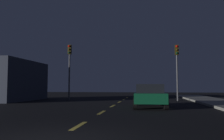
# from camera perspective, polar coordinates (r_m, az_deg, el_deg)

# --- Properties ---
(ground_plane) EXTENTS (80.00, 80.00, 0.00)m
(ground_plane) POSITION_cam_1_polar(r_m,az_deg,el_deg) (11.80, -2.02, -10.19)
(ground_plane) COLOR black
(lane_stripe_second) EXTENTS (0.16, 1.60, 0.01)m
(lane_stripe_second) POSITION_cam_1_polar(r_m,az_deg,el_deg) (7.55, -8.22, -13.53)
(lane_stripe_second) COLOR #EACC4C
(lane_stripe_second) RESTS_ON ground_plane
(lane_stripe_third) EXTENTS (0.16, 1.60, 0.01)m
(lane_stripe_third) POSITION_cam_1_polar(r_m,az_deg,el_deg) (11.21, -2.59, -10.48)
(lane_stripe_third) COLOR #EACC4C
(lane_stripe_third) RESTS_ON ground_plane
(lane_stripe_fourth) EXTENTS (0.16, 1.60, 0.01)m
(lane_stripe_fourth) POSITION_cam_1_polar(r_m,az_deg,el_deg) (14.94, 0.21, -8.91)
(lane_stripe_fourth) COLOR #EACC4C
(lane_stripe_fourth) RESTS_ON ground_plane
(lane_stripe_fifth) EXTENTS (0.16, 1.60, 0.01)m
(lane_stripe_fifth) POSITION_cam_1_polar(r_m,az_deg,el_deg) (18.70, 1.88, -7.95)
(lane_stripe_fifth) COLOR #EACC4C
(lane_stripe_fifth) RESTS_ON ground_plane
(lane_stripe_sixth) EXTENTS (0.16, 1.60, 0.01)m
(lane_stripe_sixth) POSITION_cam_1_polar(r_m,az_deg,el_deg) (22.47, 2.98, -7.32)
(lane_stripe_sixth) COLOR #EACC4C
(lane_stripe_sixth) RESTS_ON ground_plane
(lane_stripe_seventh) EXTENTS (0.16, 1.60, 0.01)m
(lane_stripe_seventh) POSITION_cam_1_polar(r_m,az_deg,el_deg) (26.25, 3.76, -6.86)
(lane_stripe_seventh) COLOR #EACC4C
(lane_stripe_seventh) RESTS_ON ground_plane
(traffic_signal_left) EXTENTS (0.32, 0.38, 5.19)m
(traffic_signal_left) POSITION_cam_1_polar(r_m,az_deg,el_deg) (21.93, -10.55, 2.13)
(traffic_signal_left) COLOR #4C4C51
(traffic_signal_left) RESTS_ON ground_plane
(traffic_signal_right) EXTENTS (0.32, 0.38, 4.93)m
(traffic_signal_right) POSITION_cam_1_polar(r_m,az_deg,el_deg) (20.92, 15.86, 2.06)
(traffic_signal_right) COLOR #4C4C51
(traffic_signal_right) RESTS_ON ground_plane
(car_stopped_ahead) EXTENTS (1.94, 3.95, 1.38)m
(car_stopped_ahead) POSITION_cam_1_polar(r_m,az_deg,el_deg) (14.01, 9.32, -6.26)
(car_stopped_ahead) COLOR #0F4C2D
(car_stopped_ahead) RESTS_ON ground_plane
(storefront_left) EXTENTS (4.08, 7.05, 3.57)m
(storefront_left) POSITION_cam_1_polar(r_m,az_deg,el_deg) (22.67, -24.09, -2.43)
(storefront_left) COLOR #333847
(storefront_left) RESTS_ON ground_plane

